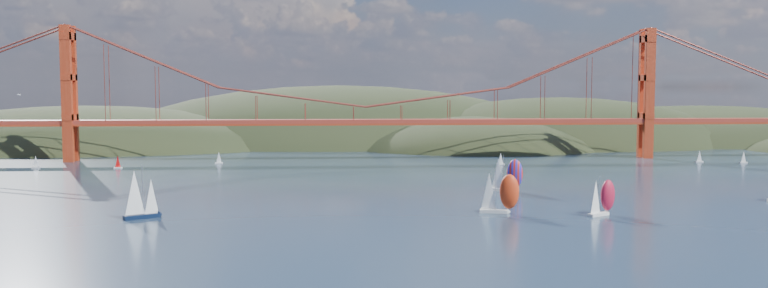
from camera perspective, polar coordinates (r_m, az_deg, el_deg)
ground at (r=135.29m, az=1.99°, el=-8.55°), size 1200.00×1200.00×0.00m
headlands at (r=415.82m, az=4.19°, el=-1.54°), size 725.00×225.00×96.00m
bridge at (r=311.39m, az=-1.75°, el=4.73°), size 552.00×12.00×55.00m
sloop_navy at (r=181.08m, az=-18.13°, el=-3.71°), size 8.51×7.19×12.44m
racer_0 at (r=181.79m, az=8.73°, el=-3.64°), size 9.59×5.72×10.74m
racer_1 at (r=183.64m, az=16.24°, el=-3.87°), size 8.35×6.53×9.48m
racer_rwb at (r=219.72m, az=9.28°, el=-2.27°), size 9.58×6.45×10.71m
distant_boat_1 at (r=308.05m, az=-25.01°, el=-1.23°), size 3.00×2.00×4.70m
distant_boat_2 at (r=295.27m, az=-19.62°, el=-1.30°), size 3.00×2.00×4.70m
distant_boat_3 at (r=302.12m, az=-12.47°, el=-1.02°), size 3.00×2.00×4.70m
distant_boat_4 at (r=326.22m, az=22.91°, el=-0.87°), size 3.00×2.00×4.70m
distant_boat_5 at (r=329.49m, az=25.72°, el=-0.91°), size 3.00×2.00×4.70m
distant_boat_8 at (r=294.07m, az=8.88°, el=-1.12°), size 3.00×2.00×4.70m
gull at (r=167.63m, az=-26.06°, el=3.39°), size 0.90×0.25×0.17m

